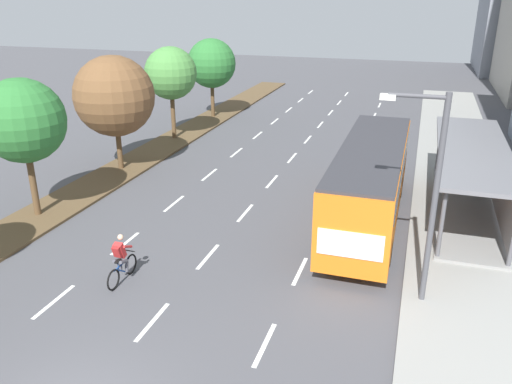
# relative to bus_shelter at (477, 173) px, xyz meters

# --- Properties ---
(median_strip) EXTENTS (2.60, 52.00, 0.12)m
(median_strip) POSITION_rel_bus_shelter_xyz_m (-17.83, 4.38, -1.81)
(median_strip) COLOR brown
(median_strip) RESTS_ON ground
(sidewalk_right) EXTENTS (4.50, 52.00, 0.15)m
(sidewalk_right) POSITION_rel_bus_shelter_xyz_m (-0.28, 4.38, -1.79)
(sidewalk_right) COLOR gray
(sidewalk_right) RESTS_ON ground
(lane_divider_left) EXTENTS (0.14, 48.86, 0.01)m
(lane_divider_left) POSITION_rel_bus_shelter_xyz_m (-13.03, 3.30, -1.86)
(lane_divider_left) COLOR white
(lane_divider_left) RESTS_ON ground
(lane_divider_center) EXTENTS (0.14, 48.86, 0.01)m
(lane_divider_center) POSITION_rel_bus_shelter_xyz_m (-9.53, 3.30, -1.86)
(lane_divider_center) COLOR white
(lane_divider_center) RESTS_ON ground
(lane_divider_right) EXTENTS (0.14, 48.86, 0.01)m
(lane_divider_right) POSITION_rel_bus_shelter_xyz_m (-6.03, 3.30, -1.86)
(lane_divider_right) COLOR white
(lane_divider_right) RESTS_ON ground
(bus_shelter) EXTENTS (2.90, 11.20, 2.86)m
(bus_shelter) POSITION_rel_bus_shelter_xyz_m (0.00, 0.00, 0.00)
(bus_shelter) COLOR gray
(bus_shelter) RESTS_ON sidewalk_right
(bus) EXTENTS (2.54, 11.29, 3.37)m
(bus) POSITION_rel_bus_shelter_xyz_m (-4.28, -2.42, 0.20)
(bus) COLOR orange
(bus) RESTS_ON ground
(cyclist) EXTENTS (0.46, 1.82, 1.71)m
(cyclist) POSITION_rel_bus_shelter_xyz_m (-11.60, -9.84, -1.08)
(cyclist) COLOR black
(cyclist) RESTS_ON ground
(median_tree_second) EXTENTS (3.48, 3.48, 5.88)m
(median_tree_second) POSITION_rel_bus_shelter_xyz_m (-18.03, -6.21, 2.38)
(median_tree_second) COLOR brown
(median_tree_second) RESTS_ON median_strip
(median_tree_third) EXTENTS (4.22, 4.22, 6.06)m
(median_tree_third) POSITION_rel_bus_shelter_xyz_m (-17.95, 0.42, 2.20)
(median_tree_third) COLOR brown
(median_tree_third) RESTS_ON median_strip
(median_tree_fourth) EXTENTS (3.32, 3.32, 5.88)m
(median_tree_fourth) POSITION_rel_bus_shelter_xyz_m (-17.99, 7.04, 2.45)
(median_tree_fourth) COLOR brown
(median_tree_fourth) RESTS_ON median_strip
(median_tree_fifth) EXTENTS (3.64, 3.64, 5.84)m
(median_tree_fifth) POSITION_rel_bus_shelter_xyz_m (-17.93, 13.67, 2.26)
(median_tree_fifth) COLOR brown
(median_tree_fifth) RESTS_ON median_strip
(streetlight) EXTENTS (1.91, 0.24, 6.50)m
(streetlight) POSITION_rel_bus_shelter_xyz_m (-2.11, -8.08, 2.02)
(streetlight) COLOR #4C4C51
(streetlight) RESTS_ON sidewalk_right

